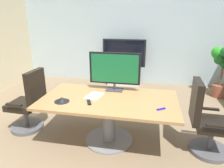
{
  "coord_description": "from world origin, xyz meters",
  "views": [
    {
      "loc": [
        0.71,
        -2.55,
        1.94
      ],
      "look_at": [
        0.11,
        0.46,
        0.88
      ],
      "focal_mm": 32.4,
      "sensor_mm": 36.0,
      "label": 1
    }
  ],
  "objects": [
    {
      "name": "office_chair_right",
      "position": [
        1.53,
        0.21,
        0.46
      ],
      "size": [
        0.6,
        0.58,
        1.09
      ],
      "rotation": [
        0.0,
        0.0,
        1.53
      ],
      "color": "#4C4C51",
      "rests_on": "ground"
    },
    {
      "name": "potted_plant",
      "position": [
        2.41,
        2.58,
        0.79
      ],
      "size": [
        0.61,
        0.58,
        1.27
      ],
      "color": "brown",
      "rests_on": "ground"
    },
    {
      "name": "ground_plane",
      "position": [
        0.0,
        0.0,
        0.0
      ],
      "size": [
        7.77,
        7.77,
        0.0
      ],
      "primitive_type": "plane",
      "color": "#7A664C"
    },
    {
      "name": "wall_display_unit",
      "position": [
        -0.05,
        3.03,
        0.44
      ],
      "size": [
        1.2,
        0.36,
        1.31
      ],
      "color": "#B7BABC",
      "rests_on": "ground"
    },
    {
      "name": "office_chair_left",
      "position": [
        -1.31,
        0.28,
        0.46
      ],
      "size": [
        0.6,
        0.58,
        1.09
      ],
      "rotation": [
        0.0,
        0.0,
        -1.61
      ],
      "color": "#4C4C51",
      "rests_on": "ground"
    },
    {
      "name": "conference_table",
      "position": [
        0.11,
        0.21,
        0.55
      ],
      "size": [
        2.05,
        1.1,
        0.73
      ],
      "color": "olive",
      "rests_on": "ground"
    },
    {
      "name": "conference_phone",
      "position": [
        -0.54,
        -0.03,
        0.77
      ],
      "size": [
        0.22,
        0.22,
        0.07
      ],
      "color": "black",
      "rests_on": "conference_table"
    },
    {
      "name": "remote_control",
      "position": [
        -0.14,
        0.0,
        0.74
      ],
      "size": [
        0.11,
        0.18,
        0.02
      ],
      "primitive_type": "cube",
      "rotation": [
        0.0,
        0.0,
        0.41
      ],
      "color": "black",
      "rests_on": "conference_table"
    },
    {
      "name": "wall_back_glass_partition",
      "position": [
        0.0,
        3.39,
        1.32
      ],
      "size": [
        6.34,
        0.1,
        2.64
      ],
      "primitive_type": "cube",
      "color": "#9EB2B7",
      "rests_on": "ground"
    },
    {
      "name": "whiteboard_marker",
      "position": [
        0.88,
        -0.03,
        0.74
      ],
      "size": [
        0.12,
        0.09,
        0.02
      ],
      "primitive_type": "cube",
      "rotation": [
        0.0,
        0.0,
        0.59
      ],
      "color": "#1919A5",
      "rests_on": "conference_table"
    },
    {
      "name": "paper_notepad",
      "position": [
        -0.13,
        0.27,
        0.74
      ],
      "size": [
        0.26,
        0.33,
        0.01
      ],
      "primitive_type": "cube",
      "rotation": [
        0.0,
        0.0,
        -0.17
      ],
      "color": "white",
      "rests_on": "conference_table"
    },
    {
      "name": "tv_monitor",
      "position": [
        0.13,
        0.59,
        1.09
      ],
      "size": [
        0.84,
        0.18,
        0.64
      ],
      "color": "#333338",
      "rests_on": "conference_table"
    }
  ]
}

